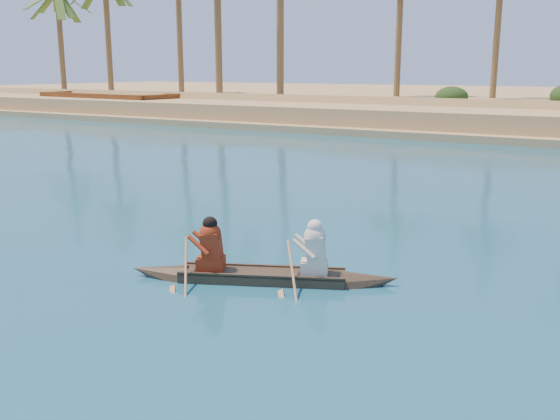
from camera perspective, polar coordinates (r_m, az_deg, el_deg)
The scene contains 2 objects.
canoe at distance 10.31m, azimuth -1.64°, elevation -5.24°, with size 4.31×2.31×1.22m.
barge_left at distance 49.55m, azimuth -15.39°, elevation 9.19°, with size 11.79×4.74×1.92m.
Camera 1 is at (-2.78, -7.60, 3.44)m, focal length 40.00 mm.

